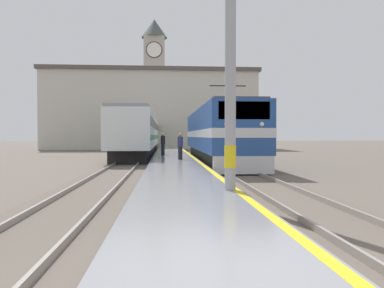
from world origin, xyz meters
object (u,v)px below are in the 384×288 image
clock_tower (154,79)px  second_waiting_passenger (180,146)px  person_on_platform (163,143)px  locomotive_train (217,135)px  passenger_train (146,134)px  catenary_mast (232,51)px

clock_tower → second_waiting_passenger: bearing=-86.4°
person_on_platform → second_waiting_passenger: person_on_platform is taller
locomotive_train → person_on_platform: (-3.67, 3.21, -0.65)m
person_on_platform → second_waiting_passenger: size_ratio=1.03×
passenger_train → second_waiting_passenger: (3.28, -22.75, -0.83)m
person_on_platform → clock_tower: bearing=92.5°
person_on_platform → passenger_train: bearing=97.2°
catenary_mast → second_waiting_passenger: (-0.85, 13.09, -2.86)m
locomotive_train → second_waiting_passenger: bearing=-139.2°
passenger_train → person_on_platform: bearing=-82.8°
second_waiting_passenger → clock_tower: 44.81m
catenary_mast → clock_tower: (-3.61, 56.52, 7.82)m
passenger_train → second_waiting_passenger: passenger_train is taller
person_on_platform → clock_tower: size_ratio=0.07×
passenger_train → person_on_platform: size_ratio=28.06×
passenger_train → second_waiting_passenger: bearing=-81.8°
locomotive_train → clock_tower: clock_tower is taller
locomotive_train → person_on_platform: locomotive_train is taller
catenary_mast → passenger_train: bearing=96.6°
person_on_platform → catenary_mast: bearing=-84.0°
second_waiting_passenger → clock_tower: bearing=93.6°
locomotive_train → person_on_platform: size_ratio=10.72×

